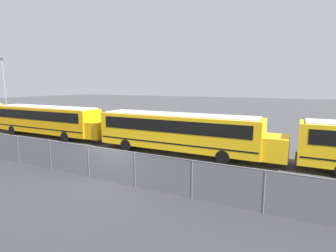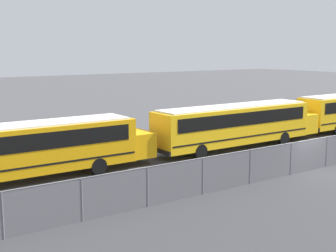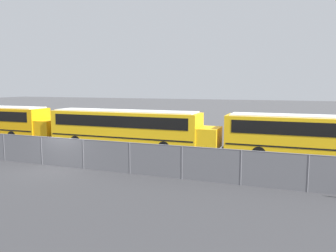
# 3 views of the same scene
# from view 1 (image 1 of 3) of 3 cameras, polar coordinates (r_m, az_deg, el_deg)

# --- Properties ---
(ground_plane) EXTENTS (200.00, 200.00, 0.00)m
(ground_plane) POSITION_cam_1_polar(r_m,az_deg,el_deg) (14.53, -12.26, -11.72)
(ground_plane) COLOR #424244
(fence) EXTENTS (113.37, 0.07, 1.80)m
(fence) POSITION_cam_1_polar(r_m,az_deg,el_deg) (14.24, -12.38, -8.27)
(fence) COLOR #9EA0A5
(fence) RESTS_ON ground_plane
(school_bus_2) EXTENTS (13.86, 2.44, 2.99)m
(school_bus_2) POSITION_cam_1_polar(r_m,az_deg,el_deg) (28.57, -24.65, 1.46)
(school_bus_2) COLOR orange
(school_bus_2) RESTS_ON ground_plane
(school_bus_3) EXTENTS (13.86, 2.44, 2.99)m
(school_bus_3) POSITION_cam_1_polar(r_m,az_deg,el_deg) (19.27, 2.71, -0.96)
(school_bus_3) COLOR yellow
(school_bus_3) RESTS_ON ground_plane
(light_pole) EXTENTS (0.60, 0.24, 9.09)m
(light_pole) POSITION_cam_1_polar(r_m,az_deg,el_deg) (47.32, -32.05, 7.39)
(light_pole) COLOR gray
(light_pole) RESTS_ON ground_plane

